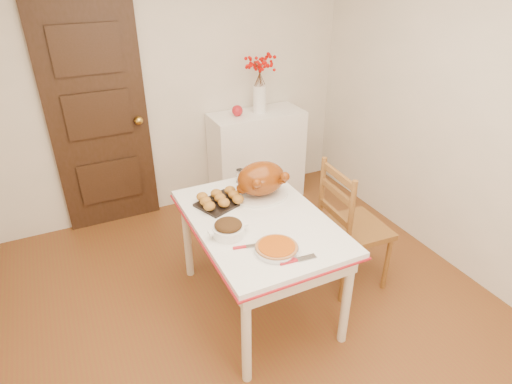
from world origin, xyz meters
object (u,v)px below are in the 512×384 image
sideboard (257,156)px  chair_oak (355,225)px  pumpkin_pie (277,248)px  kitchen_table (259,263)px  turkey_platter (261,180)px

sideboard → chair_oak: size_ratio=0.91×
chair_oak → pumpkin_pie: bearing=113.6°
sideboard → chair_oak: chair_oak is taller
kitchen_table → pumpkin_pie: bearing=-100.3°
pumpkin_pie → sideboard: bearing=67.4°
sideboard → kitchen_table: 1.67m
sideboard → pumpkin_pie: sideboard is taller
kitchen_table → pumpkin_pie: pumpkin_pie is taller
chair_oak → pumpkin_pie: 0.95m
turkey_platter → kitchen_table: bearing=-119.2°
chair_oak → pumpkin_pie: (-0.85, -0.31, 0.28)m
chair_oak → pumpkin_pie: chair_oak is taller
kitchen_table → pumpkin_pie: (-0.07, -0.37, 0.41)m
kitchen_table → turkey_platter: 0.60m
kitchen_table → chair_oak: chair_oak is taller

